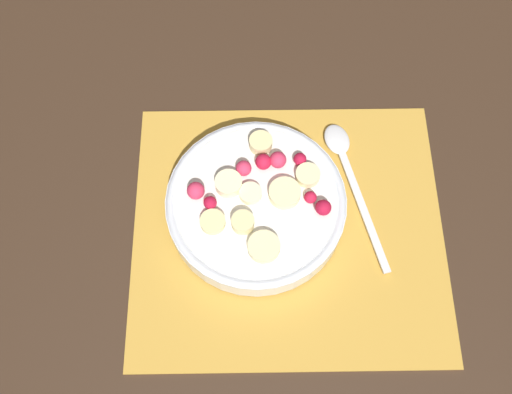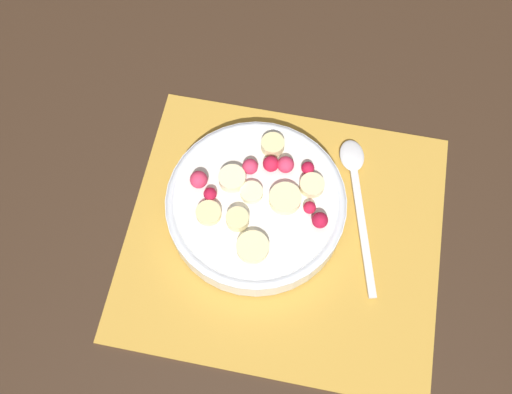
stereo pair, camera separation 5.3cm
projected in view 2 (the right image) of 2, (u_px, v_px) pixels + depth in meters
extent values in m
plane|color=#382619|center=(284.00, 235.00, 0.68)|extent=(3.00, 3.00, 0.00)
cube|color=gold|center=(284.00, 234.00, 0.68)|extent=(0.37, 0.33, 0.01)
cylinder|color=silver|center=(256.00, 206.00, 0.67)|extent=(0.21, 0.21, 0.03)
torus|color=silver|center=(256.00, 201.00, 0.66)|extent=(0.21, 0.21, 0.01)
cylinder|color=white|center=(256.00, 200.00, 0.66)|extent=(0.19, 0.19, 0.00)
cylinder|color=beige|center=(209.00, 213.00, 0.64)|extent=(0.04, 0.04, 0.01)
cylinder|color=beige|center=(237.00, 219.00, 0.64)|extent=(0.03, 0.03, 0.01)
cylinder|color=beige|center=(285.00, 199.00, 0.65)|extent=(0.05, 0.05, 0.01)
cylinder|color=beige|center=(273.00, 145.00, 0.68)|extent=(0.04, 0.04, 0.01)
cylinder|color=#F4EAB7|center=(251.00, 193.00, 0.65)|extent=(0.04, 0.04, 0.01)
cylinder|color=beige|center=(253.00, 247.00, 0.63)|extent=(0.05, 0.05, 0.01)
cylinder|color=beige|center=(312.00, 185.00, 0.66)|extent=(0.04, 0.04, 0.01)
cylinder|color=#F4EAB7|center=(232.00, 179.00, 0.66)|extent=(0.04, 0.04, 0.01)
sphere|color=#DB3356|center=(286.00, 165.00, 0.66)|extent=(0.02, 0.02, 0.02)
sphere|color=#DB3356|center=(199.00, 180.00, 0.66)|extent=(0.02, 0.02, 0.02)
sphere|color=#B21433|center=(308.00, 168.00, 0.66)|extent=(0.02, 0.02, 0.02)
sphere|color=#B21433|center=(320.00, 220.00, 0.64)|extent=(0.02, 0.02, 0.02)
sphere|color=#DB3356|center=(250.00, 167.00, 0.66)|extent=(0.02, 0.02, 0.02)
sphere|color=red|center=(271.00, 164.00, 0.66)|extent=(0.02, 0.02, 0.02)
sphere|color=#B21433|center=(210.00, 194.00, 0.65)|extent=(0.02, 0.02, 0.02)
sphere|color=red|center=(310.00, 208.00, 0.64)|extent=(0.01, 0.01, 0.01)
cube|color=silver|center=(363.00, 231.00, 0.68)|extent=(0.05, 0.16, 0.00)
ellipsoid|color=silver|center=(352.00, 155.00, 0.71)|extent=(0.04, 0.05, 0.01)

